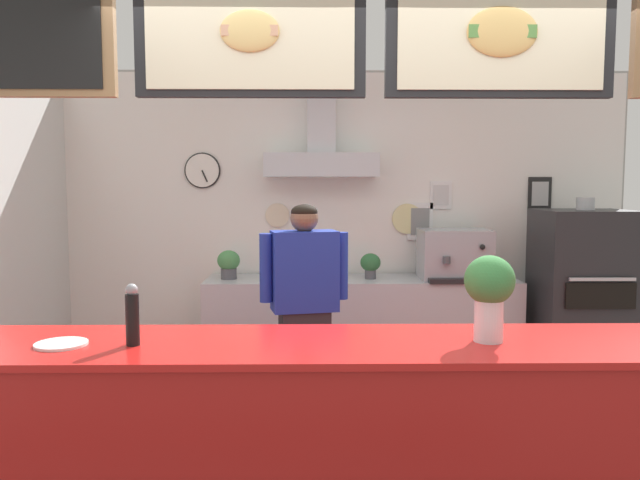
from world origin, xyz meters
name	(u,v)px	position (x,y,z in m)	size (l,w,h in m)	color
back_wall_assembly	(344,213)	(-0.01, 2.49, 1.47)	(5.03, 2.87, 2.71)	#9E9E99
service_counter	(378,458)	(0.00, -0.29, 0.52)	(3.99, 0.67, 1.04)	#B21916
back_prep_counter	(361,332)	(0.13, 2.31, 0.45)	(2.62, 0.59, 0.92)	#B7BABF
pizza_oven	(582,303)	(1.89, 2.01, 0.76)	(0.71, 0.66, 1.61)	#232326
shop_worker	(304,320)	(-0.33, 1.01, 0.85)	(0.56, 0.30, 1.59)	#232328
espresso_machine	(454,255)	(0.92, 2.28, 1.12)	(0.58, 0.51, 0.42)	#A3A5AD
potted_rosemary	(229,263)	(-0.99, 2.29, 1.05)	(0.19, 0.19, 0.24)	#4C4C51
potted_thyme	(316,263)	(-0.25, 2.29, 1.05)	(0.22, 0.22, 0.24)	#4C4C51
potted_basil	(370,264)	(0.21, 2.28, 1.05)	(0.17, 0.17, 0.22)	#4C4C51
pepper_grinder	(132,315)	(-1.04, -0.33, 1.17)	(0.06, 0.06, 0.26)	black
condiment_plate	(61,344)	(-1.34, -0.33, 1.05)	(0.22, 0.22, 0.01)	white
basil_vase	(489,292)	(0.47, -0.29, 1.26)	(0.21, 0.21, 0.37)	silver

